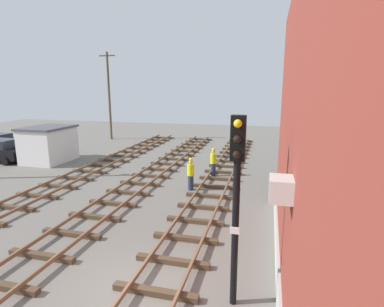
% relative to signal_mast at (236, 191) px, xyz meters
% --- Properties ---
extents(ground_plane, '(80.00, 80.00, 0.00)m').
position_rel_signal_mast_xyz_m(ground_plane, '(-2.93, -0.20, -3.19)').
color(ground_plane, slate).
extents(track_near_building, '(2.50, 52.80, 0.32)m').
position_rel_signal_mast_xyz_m(track_near_building, '(-2.15, -0.20, -3.06)').
color(track_near_building, '#4C3826').
rests_on(track_near_building, ground).
extents(track_centre, '(2.50, 52.80, 0.32)m').
position_rel_signal_mast_xyz_m(track_centre, '(-6.57, -0.20, -3.06)').
color(track_centre, '#4C3826').
rests_on(track_centre, ground).
extents(signal_mast, '(0.36, 0.40, 5.06)m').
position_rel_signal_mast_xyz_m(signal_mast, '(0.00, 0.00, 0.00)').
color(signal_mast, black).
rests_on(signal_mast, ground).
extents(control_hut, '(3.00, 3.80, 2.76)m').
position_rel_signal_mast_xyz_m(control_hut, '(-15.84, 12.66, -1.80)').
color(control_hut, silver).
rests_on(control_hut, ground).
extents(parked_car_black, '(4.20, 2.04, 1.76)m').
position_rel_signal_mast_xyz_m(parked_car_black, '(-19.55, 11.70, -2.29)').
color(parked_car_black, black).
rests_on(parked_car_black, ground).
extents(utility_pole_far, '(1.80, 0.24, 9.43)m').
position_rel_signal_mast_xyz_m(utility_pole_far, '(-16.48, 23.58, 1.72)').
color(utility_pole_far, brown).
rests_on(utility_pole_far, ground).
extents(track_worker_foreground, '(0.40, 0.40, 1.87)m').
position_rel_signal_mast_xyz_m(track_worker_foreground, '(-2.70, 11.85, -2.26)').
color(track_worker_foreground, '#262D4C').
rests_on(track_worker_foreground, ground).
extents(track_worker_distant, '(0.40, 0.40, 1.87)m').
position_rel_signal_mast_xyz_m(track_worker_distant, '(-3.43, 8.79, -2.26)').
color(track_worker_distant, '#262D4C').
rests_on(track_worker_distant, ground).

